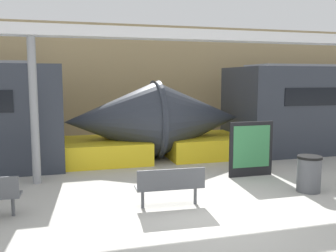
{
  "coord_description": "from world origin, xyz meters",
  "views": [
    {
      "loc": [
        -2.57,
        -6.85,
        2.69
      ],
      "look_at": [
        0.17,
        2.95,
        1.4
      ],
      "focal_mm": 40.0,
      "sensor_mm": 36.0,
      "label": 1
    }
  ],
  "objects_px": {
    "support_column_near": "(34,111)",
    "trash_bin": "(309,174)",
    "poster_board": "(251,149)",
    "bench_near": "(170,184)"
  },
  "relations": [
    {
      "from": "support_column_near",
      "to": "trash_bin",
      "type": "bearing_deg",
      "value": -21.71
    },
    {
      "from": "poster_board",
      "to": "bench_near",
      "type": "bearing_deg",
      "value": -147.14
    },
    {
      "from": "bench_near",
      "to": "trash_bin",
      "type": "height_order",
      "value": "trash_bin"
    },
    {
      "from": "trash_bin",
      "to": "support_column_near",
      "type": "relative_size",
      "value": 0.23
    },
    {
      "from": "bench_near",
      "to": "support_column_near",
      "type": "height_order",
      "value": "support_column_near"
    },
    {
      "from": "poster_board",
      "to": "trash_bin",
      "type": "bearing_deg",
      "value": -68.67
    },
    {
      "from": "bench_near",
      "to": "support_column_near",
      "type": "relative_size",
      "value": 0.39
    },
    {
      "from": "support_column_near",
      "to": "poster_board",
      "type": "bearing_deg",
      "value": -8.47
    },
    {
      "from": "poster_board",
      "to": "support_column_near",
      "type": "distance_m",
      "value": 5.83
    },
    {
      "from": "bench_near",
      "to": "trash_bin",
      "type": "bearing_deg",
      "value": 5.4
    }
  ]
}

